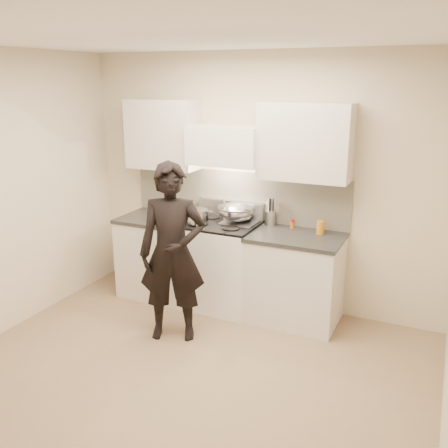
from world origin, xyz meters
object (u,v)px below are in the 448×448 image
(person, at_px, (172,253))
(utensil_crock, at_px, (270,217))
(wok, at_px, (236,212))
(stove, at_px, (221,265))
(counter_right, at_px, (295,278))

(person, bearing_deg, utensil_crock, 37.78)
(wok, distance_m, person, 0.96)
(stove, height_order, wok, wok)
(utensil_crock, bearing_deg, counter_right, -32.25)
(counter_right, xyz_separation_m, wok, (-0.70, 0.09, 0.60))
(utensil_crock, bearing_deg, wok, -157.46)
(utensil_crock, distance_m, person, 1.21)
(counter_right, distance_m, person, 1.31)
(counter_right, height_order, person, person)
(stove, xyz_separation_m, wok, (0.13, 0.09, 0.59))
(stove, relative_size, person, 0.56)
(counter_right, xyz_separation_m, utensil_crock, (-0.36, 0.23, 0.55))
(person, bearing_deg, wok, 51.53)
(person, bearing_deg, counter_right, 17.78)
(stove, height_order, utensil_crock, utensil_crock)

